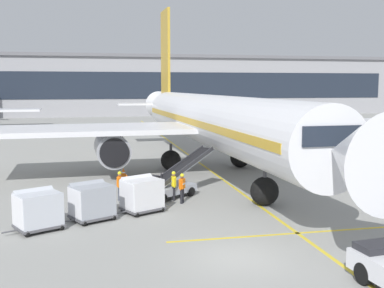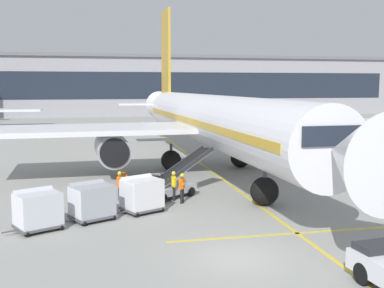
{
  "view_description": "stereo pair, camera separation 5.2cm",
  "coord_description": "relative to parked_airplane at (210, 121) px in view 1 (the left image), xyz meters",
  "views": [
    {
      "loc": [
        -5.39,
        -16.92,
        6.72
      ],
      "look_at": [
        0.28,
        9.87,
        3.3
      ],
      "focal_mm": 43.85,
      "sensor_mm": 36.0,
      "label": 1
    },
    {
      "loc": [
        -5.33,
        -16.93,
        6.72
      ],
      "look_at": [
        0.28,
        9.87,
        3.3
      ],
      "focal_mm": 43.85,
      "sensor_mm": 36.0,
      "label": 2
    }
  ],
  "objects": [
    {
      "name": "ground_plane",
      "position": [
        -3.54,
        -18.63,
        -3.97
      ],
      "size": [
        600.0,
        600.0,
        0.0
      ],
      "primitive_type": "plane",
      "color": "gray"
    },
    {
      "name": "parked_airplane",
      "position": [
        0.0,
        0.0,
        0.0
      ],
      "size": [
        34.48,
        44.61,
        15.18
      ],
      "color": "white",
      "rests_on": "ground"
    },
    {
      "name": "belt_loader",
      "position": [
        -4.37,
        -7.97,
        -3.13
      ],
      "size": [
        5.13,
        4.12,
        2.81
      ],
      "color": "#A3A8B2",
      "rests_on": "ground"
    },
    {
      "name": "baggage_cart_lead",
      "position": [
        -6.5,
        -11.05,
        -2.97
      ],
      "size": [
        2.78,
        2.34,
        1.91
      ],
      "color": "#515156",
      "rests_on": "ground"
    },
    {
      "name": "baggage_cart_second",
      "position": [
        -9.1,
        -12.07,
        -2.97
      ],
      "size": [
        2.78,
        2.34,
        1.91
      ],
      "color": "#515156",
      "rests_on": "ground"
    },
    {
      "name": "baggage_cart_third",
      "position": [
        -11.57,
        -13.23,
        -2.97
      ],
      "size": [
        2.78,
        2.34,
        1.91
      ],
      "color": "#515156",
      "rests_on": "ground"
    },
    {
      "name": "ground_crew_by_loader",
      "position": [
        -4.03,
        -9.68,
        -2.97
      ],
      "size": [
        0.42,
        0.48,
        1.74
      ],
      "color": "black",
      "rests_on": "ground"
    },
    {
      "name": "ground_crew_by_carts",
      "position": [
        -4.39,
        -8.91,
        -2.97
      ],
      "size": [
        0.26,
        0.57,
        1.74
      ],
      "color": "black",
      "rests_on": "ground"
    },
    {
      "name": "ground_crew_marshaller",
      "position": [
        -7.49,
        -8.28,
        -2.97
      ],
      "size": [
        0.37,
        0.53,
        1.74
      ],
      "color": "#333847",
      "rests_on": "ground"
    },
    {
      "name": "safety_cone_engine_keepout",
      "position": [
        -6.8,
        -4.08,
        -3.6
      ],
      "size": [
        0.68,
        0.68,
        0.76
      ],
      "color": "black",
      "rests_on": "ground"
    },
    {
      "name": "safety_cone_wingtip",
      "position": [
        -6.86,
        -1.61,
        -3.6
      ],
      "size": [
        0.68,
        0.68,
        0.76
      ],
      "color": "black",
      "rests_on": "ground"
    },
    {
      "name": "apron_guidance_line_lead_in",
      "position": [
        0.11,
        -0.78,
        -3.96
      ],
      "size": [
        0.2,
        110.0,
        0.01
      ],
      "color": "yellow",
      "rests_on": "ground"
    },
    {
      "name": "apron_guidance_line_stop_bar",
      "position": [
        0.03,
        -16.21,
        -3.96
      ],
      "size": [
        12.0,
        0.2,
        0.01
      ],
      "color": "yellow",
      "rests_on": "ground"
    },
    {
      "name": "terminal_building",
      "position": [
        -4.7,
        77.8,
        2.78
      ],
      "size": [
        131.96,
        21.28,
        13.6
      ],
      "color": "#939399",
      "rests_on": "ground"
    }
  ]
}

